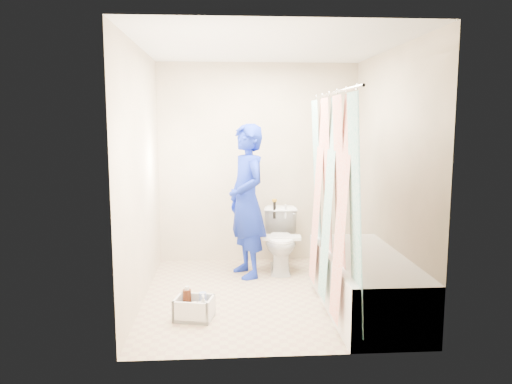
{
  "coord_description": "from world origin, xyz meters",
  "views": [
    {
      "loc": [
        -0.43,
        -4.73,
        1.71
      ],
      "look_at": [
        -0.09,
        0.36,
        0.98
      ],
      "focal_mm": 35.0,
      "sensor_mm": 36.0,
      "label": 1
    }
  ],
  "objects": [
    {
      "name": "tank_lid",
      "position": [
        0.22,
        0.71,
        0.41
      ],
      "size": [
        0.45,
        0.22,
        0.03
      ],
      "primitive_type": "cube",
      "rotation": [
        0.0,
        0.0,
        -0.08
      ],
      "color": "white",
      "rests_on": "toilet"
    },
    {
      "name": "bathtub",
      "position": [
        0.85,
        -0.43,
        0.27
      ],
      "size": [
        0.7,
        1.75,
        0.5
      ],
      "color": "white",
      "rests_on": "ground"
    },
    {
      "name": "ceiling",
      "position": [
        0.0,
        0.0,
        2.4
      ],
      "size": [
        2.4,
        2.6,
        0.02
      ],
      "primitive_type": "cube",
      "color": "silver",
      "rests_on": "wall_back"
    },
    {
      "name": "toilet",
      "position": [
        0.23,
        0.83,
        0.35
      ],
      "size": [
        0.45,
        0.72,
        0.7
      ],
      "primitive_type": "imported",
      "rotation": [
        0.0,
        0.0,
        -0.08
      ],
      "color": "white",
      "rests_on": "ground"
    },
    {
      "name": "plumber",
      "position": [
        -0.17,
        0.66,
        0.84
      ],
      "size": [
        0.59,
        0.72,
        1.68
      ],
      "primitive_type": "imported",
      "rotation": [
        0.0,
        0.0,
        -1.22
      ],
      "color": "#0F269C",
      "rests_on": "ground"
    },
    {
      "name": "wall_front",
      "position": [
        0.0,
        -1.3,
        1.2
      ],
      "size": [
        2.4,
        0.02,
        2.4
      ],
      "primitive_type": "cube",
      "color": "beige",
      "rests_on": "ground"
    },
    {
      "name": "floor",
      "position": [
        0.0,
        0.0,
        0.0
      ],
      "size": [
        2.6,
        2.6,
        0.0
      ],
      "primitive_type": "plane",
      "color": "tan",
      "rests_on": "ground"
    },
    {
      "name": "tank_internals",
      "position": [
        0.21,
        1.02,
        0.69
      ],
      "size": [
        0.17,
        0.06,
        0.23
      ],
      "color": "black",
      "rests_on": "toilet"
    },
    {
      "name": "wall_back",
      "position": [
        0.0,
        1.3,
        1.2
      ],
      "size": [
        2.4,
        0.02,
        2.4
      ],
      "primitive_type": "cube",
      "color": "beige",
      "rests_on": "ground"
    },
    {
      "name": "cleaning_caddy",
      "position": [
        -0.68,
        -0.56,
        0.09
      ],
      "size": [
        0.37,
        0.32,
        0.25
      ],
      "rotation": [
        0.0,
        0.0,
        -0.23
      ],
      "color": "silver",
      "rests_on": "ground"
    },
    {
      "name": "curtain_rod",
      "position": [
        0.52,
        -0.43,
        1.95
      ],
      "size": [
        0.02,
        1.9,
        0.02
      ],
      "primitive_type": "cylinder",
      "rotation": [
        1.57,
        0.0,
        0.0
      ],
      "color": "silver",
      "rests_on": "wall_back"
    },
    {
      "name": "wall_left",
      "position": [
        -1.2,
        0.0,
        1.2
      ],
      "size": [
        0.02,
        2.6,
        2.4
      ],
      "primitive_type": "cube",
      "color": "beige",
      "rests_on": "ground"
    },
    {
      "name": "wall_right",
      "position": [
        1.2,
        0.0,
        1.2
      ],
      "size": [
        0.02,
        2.6,
        2.4
      ],
      "primitive_type": "cube",
      "color": "beige",
      "rests_on": "ground"
    },
    {
      "name": "shower_curtain",
      "position": [
        0.52,
        -0.43,
        1.02
      ],
      "size": [
        0.06,
        1.75,
        1.8
      ],
      "primitive_type": "cube",
      "color": "silver",
      "rests_on": "curtain_rod"
    }
  ]
}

